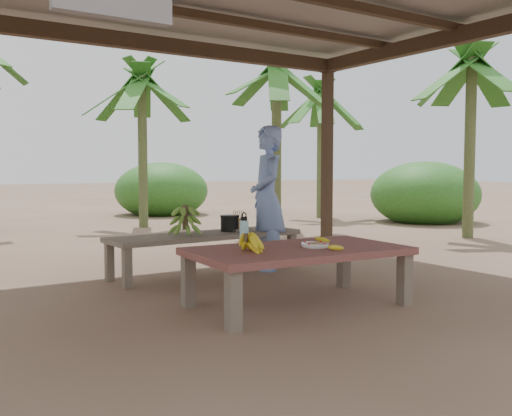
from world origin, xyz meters
TOP-DOWN VIEW (x-y plane):
  - ground at (0.00, 0.00)m, footprint 80.00×80.00m
  - work_table at (0.06, -0.58)m, footprint 1.86×1.12m
  - bench at (0.11, 1.15)m, footprint 2.23×0.70m
  - ripe_banana_bunch at (-0.45, -0.57)m, footprint 0.30×0.26m
  - plate at (0.21, -0.64)m, footprint 0.24×0.24m
  - loose_banana_front at (0.22, -0.88)m, footprint 0.18×0.05m
  - loose_banana_side at (0.46, -0.43)m, footprint 0.09×0.16m
  - water_flask at (-0.27, -0.26)m, footprint 0.08×0.08m
  - green_banana_stalk at (-0.15, 1.14)m, footprint 0.31×0.31m
  - cooking_pot at (0.43, 1.19)m, footprint 0.21×0.21m
  - skewer_rack at (0.50, 1.12)m, footprint 0.18×0.09m
  - woman at (0.82, 1.00)m, footprint 0.58×0.70m
  - banana_plant_ne at (3.26, 4.30)m, footprint 1.80×1.80m
  - banana_plant_n at (1.42, 6.27)m, footprint 1.80×1.80m
  - banana_plant_e at (5.36, 1.67)m, footprint 1.80×1.80m
  - banana_plant_far at (5.75, 6.05)m, footprint 1.80×1.80m

SIDE VIEW (x-z plane):
  - ground at x=0.00m, z-range 0.00..0.00m
  - bench at x=0.11m, z-range 0.17..0.62m
  - work_table at x=0.06m, z-range 0.18..0.68m
  - plate at x=0.21m, z-range 0.50..0.54m
  - loose_banana_front at x=0.22m, z-range 0.50..0.54m
  - loose_banana_side at x=0.46m, z-range 0.50..0.54m
  - cooking_pot at x=0.43m, z-range 0.45..0.63m
  - skewer_rack at x=0.50m, z-range 0.45..0.69m
  - ripe_banana_bunch at x=-0.45m, z-range 0.50..0.66m
  - green_banana_stalk at x=-0.15m, z-range 0.45..0.79m
  - water_flask at x=-0.27m, z-range 0.48..0.77m
  - woman at x=0.82m, z-range 0.00..1.66m
  - banana_plant_far at x=5.75m, z-range 1.08..4.22m
  - banana_plant_n at x=1.42m, z-range 1.09..4.26m
  - banana_plant_e at x=5.36m, z-range 1.11..4.31m
  - banana_plant_ne at x=3.26m, z-range 1.14..4.40m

